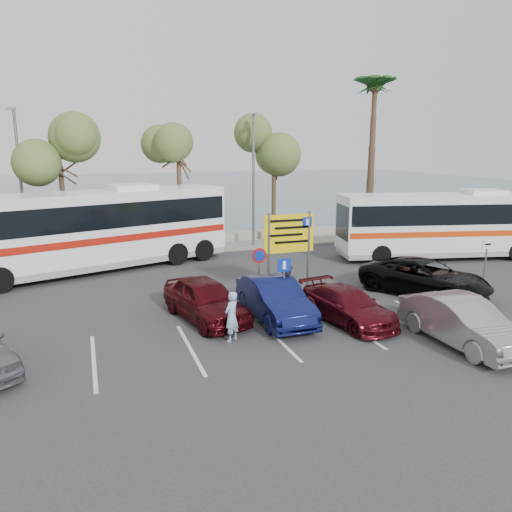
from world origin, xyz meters
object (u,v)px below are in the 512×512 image
object	(u,v)px
car_silver_b	(462,322)
pedestrian_near	(232,316)
car_maroon	(348,305)
pedestrian_far	(287,290)
coach_bus_right	(449,227)
car_blue	(275,300)
suv_black	(425,277)
car_red	(205,299)
street_lamp_right	(254,174)
street_lamp_left	(20,178)
coach_bus_left	(95,232)
direction_sign	(289,240)

from	to	relation	value
car_silver_b	pedestrian_near	distance (m)	7.39
car_maroon	pedestrian_far	world-z (taller)	pedestrian_far
coach_bus_right	car_blue	size ratio (longest dim) A/B	2.75
suv_black	car_red	bearing A→B (deg)	152.68
car_maroon	pedestrian_near	bearing A→B (deg)	174.65
car_maroon	coach_bus_right	bearing A→B (deg)	25.72
street_lamp_right	car_maroon	xyz separation A→B (m)	(-1.20, -13.97, -3.98)
street_lamp_left	suv_black	xyz separation A→B (m)	(16.60, -12.02, -3.84)
coach_bus_right	pedestrian_near	bearing A→B (deg)	-152.37
street_lamp_left	suv_black	distance (m)	20.85
pedestrian_near	coach_bus_left	bearing A→B (deg)	-110.53
car_maroon	street_lamp_right	bearing A→B (deg)	75.37
pedestrian_far	direction_sign	bearing A→B (deg)	-34.03
pedestrian_far	car_maroon	bearing A→B (deg)	-138.30
direction_sign	car_maroon	world-z (taller)	direction_sign
street_lamp_right	pedestrian_near	world-z (taller)	street_lamp_right
direction_sign	car_silver_b	world-z (taller)	direction_sign
street_lamp_left	direction_sign	bearing A→B (deg)	-43.17
coach_bus_left	pedestrian_far	world-z (taller)	coach_bus_left
pedestrian_far	street_lamp_left	bearing A→B (deg)	29.15
street_lamp_right	car_maroon	bearing A→B (deg)	-94.91
coach_bus_left	suv_black	distance (m)	15.94
street_lamp_left	coach_bus_left	world-z (taller)	street_lamp_left
coach_bus_left	coach_bus_right	bearing A→B (deg)	-10.12
street_lamp_left	direction_sign	xyz separation A→B (m)	(11.00, -10.32, -2.17)
coach_bus_left	car_red	xyz separation A→B (m)	(3.50, -9.00, -1.22)
street_lamp_left	car_silver_b	distance (m)	22.50
street_lamp_left	car_maroon	distance (m)	18.71
pedestrian_near	direction_sign	bearing A→B (deg)	-171.94
car_maroon	car_red	world-z (taller)	car_red
street_lamp_right	coach_bus_right	size ratio (longest dim) A/B	0.63
car_blue	car_silver_b	size ratio (longest dim) A/B	1.00
pedestrian_near	car_maroon	bearing A→B (deg)	145.13
car_maroon	pedestrian_near	size ratio (longest dim) A/B	2.56
car_blue	car_silver_b	distance (m)	6.35
street_lamp_right	coach_bus_right	xyz separation A→B (m)	(9.43, -6.40, -2.81)
street_lamp_left	street_lamp_right	bearing A→B (deg)	0.00
coach_bus_right	car_blue	xyz separation A→B (m)	(-13.03, -6.46, -1.03)
car_blue	pedestrian_far	bearing A→B (deg)	29.35
coach_bus_right	car_silver_b	size ratio (longest dim) A/B	2.75
suv_black	car_silver_b	distance (m)	5.55
direction_sign	coach_bus_right	bearing A→B (deg)	18.94
coach_bus_right	street_lamp_left	bearing A→B (deg)	164.08
coach_bus_right	coach_bus_left	bearing A→B (deg)	169.88
street_lamp_right	car_silver_b	size ratio (longest dim) A/B	1.74
coach_bus_left	coach_bus_right	xyz separation A→B (m)	(18.93, -3.38, -0.20)
coach_bus_left	car_blue	size ratio (longest dim) A/B	3.04
coach_bus_right	car_blue	bearing A→B (deg)	-153.63
direction_sign	coach_bus_left	xyz separation A→B (m)	(-7.50, 7.30, -0.44)
street_lamp_right	coach_bus_right	world-z (taller)	street_lamp_right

